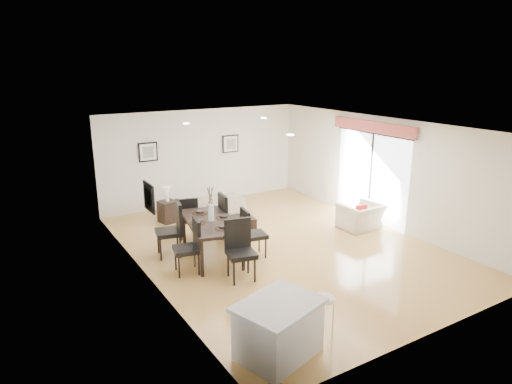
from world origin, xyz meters
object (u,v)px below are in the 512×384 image
dining_table (211,224)px  side_table (168,212)px  kitchen_island (278,329)px  armchair (361,216)px  bar_stool (324,303)px  dining_chair_foot (188,216)px  dining_chair_wfar (173,226)px  dining_chair_enear (250,230)px  sofa (209,203)px  dining_chair_head (240,246)px  dining_chair_wnear (191,243)px  dining_chair_efar (228,216)px  coffee_table (236,225)px

dining_table → side_table: dining_table is taller
kitchen_island → armchair: bearing=17.8°
kitchen_island → bar_stool: bearing=-16.9°
dining_chair_foot → kitchen_island: 4.80m
armchair → dining_chair_wfar: dining_chair_wfar is taller
dining_table → dining_chair_enear: size_ratio=1.95×
sofa → kitchen_island: bearing=79.3°
bar_stool → armchair: bearing=39.9°
dining_chair_enear → dining_chair_foot: bearing=32.9°
dining_chair_wfar → bar_stool: size_ratio=1.74×
dining_table → bar_stool: 3.56m
kitchen_island → dining_chair_wfar: bearing=72.5°
armchair → dining_chair_head: 3.93m
dining_chair_enear → dining_chair_head: bearing=147.6°
dining_chair_wnear → kitchen_island: (-0.04, -3.06, -0.20)m
sofa → dining_table: (-1.20, -2.63, 0.44)m
dining_chair_efar → bar_stool: (-0.57, -4.05, -0.06)m
dining_chair_wnear → bar_stool: bearing=25.6°
dining_chair_enear → dining_chair_efar: dining_chair_efar is taller
armchair → dining_chair_wfar: 4.62m
dining_chair_head → dining_chair_foot: size_ratio=1.15×
dining_table → dining_chair_enear: (0.67, -0.46, -0.13)m
armchair → kitchen_island: kitchen_island is taller
dining_chair_wfar → coffee_table: bearing=118.5°
sofa → dining_chair_enear: size_ratio=1.79×
dining_table → dining_chair_efar: (0.66, 0.49, -0.07)m
dining_chair_wfar → kitchen_island: bearing=12.0°
sofa → dining_chair_enear: 3.15m
dining_chair_efar → bar_stool: dining_chair_efar is taller
dining_chair_head → dining_chair_enear: bearing=59.9°
dining_chair_enear → coffee_table: (0.44, 1.42, -0.41)m
dining_chair_wnear → dining_table: bearing=138.2°
dining_table → bar_stool: size_ratio=3.06×
dining_chair_head → side_table: size_ratio=2.06×
sofa → dining_chair_foot: size_ratio=1.90×
dining_chair_head → bar_stool: 2.39m
dining_table → dining_chair_wfar: dining_chair_wfar is taller
side_table → bar_stool: size_ratio=0.83×
coffee_table → armchair: bearing=-17.2°
dining_chair_head → dining_chair_foot: (-0.04, 2.36, -0.08)m
dining_chair_foot → coffee_table: 1.21m
sofa → kitchen_island: 6.48m
dining_chair_efar → dining_table: bearing=134.9°
dining_table → kitchen_island: 3.64m
dining_chair_efar → bar_stool: bearing=-179.6°
coffee_table → side_table: size_ratio=1.60×
dining_chair_efar → dining_chair_foot: 0.98m
bar_stool → dining_chair_head: bearing=91.6°
dining_chair_wfar → dining_chair_efar: 1.33m
dining_table → dining_chair_wfar: size_ratio=1.76×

